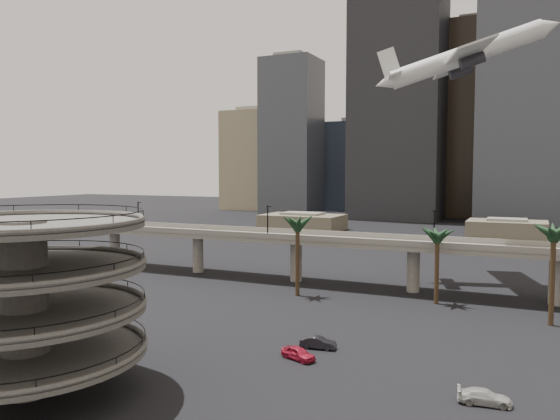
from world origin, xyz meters
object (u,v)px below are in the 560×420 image
at_px(airborne_jet, 465,56).
at_px(car_b, 318,343).
at_px(car_a, 298,353).
at_px(parking_ramp, 23,290).
at_px(overpass, 352,246).
at_px(car_c, 485,397).

bearing_deg(airborne_jet, car_b, -117.78).
bearing_deg(car_a, airborne_jet, 9.80).
height_order(parking_ramp, car_a, parking_ramp).
relative_size(overpass, airborne_jet, 3.83).
xyz_separation_m(overpass, airborne_jet, (16.85, 15.56, 35.09)).
xyz_separation_m(car_b, car_c, (18.97, -8.18, -0.02)).
height_order(parking_ramp, car_b, parking_ramp).
relative_size(car_b, car_c, 0.91).
bearing_deg(car_b, car_a, 163.77).
height_order(car_a, car_c, car_a).
bearing_deg(overpass, car_a, -80.91).
xyz_separation_m(parking_ramp, car_a, (19.35, 19.27, -9.12)).
xyz_separation_m(parking_ramp, car_c, (38.95, 15.59, -9.16)).
bearing_deg(car_a, car_b, 12.67).
bearing_deg(parking_ramp, car_a, 44.88).
height_order(overpass, car_a, overpass).
distance_m(overpass, car_b, 36.53).
bearing_deg(overpass, airborne_jet, 42.72).
bearing_deg(airborne_jet, car_a, -117.53).
distance_m(airborne_jet, car_b, 66.48).
distance_m(car_b, car_c, 20.66).
distance_m(parking_ramp, car_b, 32.36).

